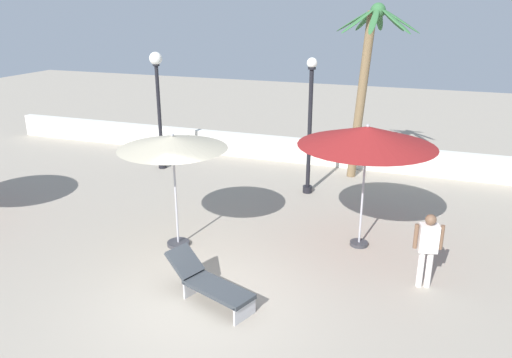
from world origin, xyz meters
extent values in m
plane|color=#9E9384|center=(0.00, 0.00, 0.00)|extent=(56.00, 56.00, 0.00)
cube|color=silver|center=(0.00, 9.24, 0.43)|extent=(25.20, 0.30, 0.86)
cylinder|color=#333338|center=(-1.48, 1.99, 0.04)|extent=(0.52, 0.52, 0.08)
cylinder|color=#A5A5AD|center=(-1.48, 1.99, 1.20)|extent=(0.05, 0.05, 2.39)
cone|color=#B7AD93|center=(-1.48, 1.99, 2.48)|extent=(2.41, 2.41, 0.28)
sphere|color=#99999E|center=(-1.48, 1.99, 2.64)|extent=(0.08, 0.08, 0.08)
cylinder|color=#333338|center=(2.49, 3.41, 0.04)|extent=(0.42, 0.42, 0.08)
cylinder|color=#A5A5AD|center=(2.49, 3.41, 1.23)|extent=(0.05, 0.05, 2.46)
cone|color=maroon|center=(2.49, 3.41, 2.62)|extent=(3.01, 3.01, 0.43)
sphere|color=#99999E|center=(2.49, 3.41, 2.84)|extent=(0.08, 0.08, 0.08)
cylinder|color=brown|center=(1.64, 8.33, 2.57)|extent=(0.59, 0.28, 5.15)
sphere|color=#326739|center=(1.95, 8.33, 5.15)|extent=(0.45, 0.45, 0.45)
ellipsoid|color=#326739|center=(2.61, 8.22, 4.88)|extent=(1.21, 0.38, 0.74)
ellipsoid|color=#326739|center=(2.33, 8.88, 4.88)|extent=(0.84, 1.09, 0.74)
ellipsoid|color=#326739|center=(1.93, 9.00, 4.88)|extent=(0.22, 1.19, 0.74)
ellipsoid|color=#326739|center=(1.54, 8.86, 4.88)|extent=(0.88, 1.07, 0.74)
ellipsoid|color=#326739|center=(1.28, 8.45, 4.88)|extent=(1.21, 0.41, 0.74)
ellipsoid|color=#326739|center=(1.48, 7.85, 4.88)|extent=(0.97, 0.99, 0.74)
ellipsoid|color=#326739|center=(1.93, 7.65, 4.88)|extent=(0.23, 1.19, 0.74)
ellipsoid|color=#326739|center=(2.50, 7.94, 4.88)|extent=(1.09, 0.85, 0.74)
cylinder|color=black|center=(-4.77, 7.02, 0.10)|extent=(0.28, 0.28, 0.20)
cylinder|color=black|center=(-4.77, 7.02, 1.74)|extent=(0.12, 0.12, 3.48)
cylinder|color=black|center=(-4.77, 7.02, 3.48)|extent=(0.22, 0.22, 0.06)
sphere|color=white|center=(-4.77, 7.02, 3.68)|extent=(0.42, 0.42, 0.42)
cylinder|color=black|center=(0.51, 6.38, 0.10)|extent=(0.28, 0.28, 0.20)
cylinder|color=black|center=(0.51, 6.38, 1.83)|extent=(0.12, 0.12, 3.65)
cylinder|color=black|center=(0.51, 6.38, 3.65)|extent=(0.22, 0.22, 0.06)
sphere|color=white|center=(0.51, 6.38, 3.80)|extent=(0.29, 0.29, 0.29)
cube|color=#B7B7BC|center=(1.01, -0.19, 0.17)|extent=(0.23, 0.53, 0.35)
cube|color=#B7B7BC|center=(-0.20, 0.27, 0.17)|extent=(0.23, 0.53, 0.35)
cube|color=#33383D|center=(0.41, 0.04, 0.35)|extent=(1.50, 1.01, 0.08)
cube|color=#33383D|center=(-0.44, 0.36, 0.60)|extent=(0.72, 0.71, 0.47)
cylinder|color=silver|center=(4.04, 2.05, 0.39)|extent=(0.12, 0.12, 0.78)
cylinder|color=silver|center=(3.88, 2.01, 0.39)|extent=(0.12, 0.12, 0.78)
cube|color=silver|center=(3.96, 2.03, 1.06)|extent=(0.41, 0.32, 0.56)
sphere|color=brown|center=(3.96, 2.03, 1.45)|extent=(0.21, 0.21, 0.21)
cylinder|color=brown|center=(4.19, 2.09, 1.09)|extent=(0.08, 0.08, 0.50)
cylinder|color=brown|center=(3.72, 1.97, 1.09)|extent=(0.08, 0.08, 0.50)
camera|label=1|loc=(3.74, -7.20, 5.28)|focal=34.81mm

